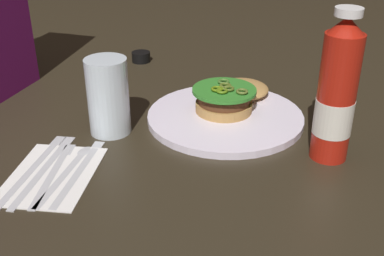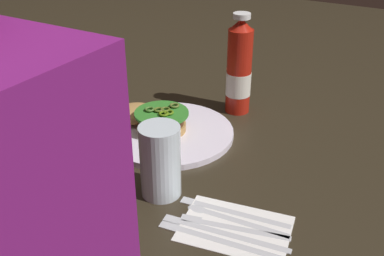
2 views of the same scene
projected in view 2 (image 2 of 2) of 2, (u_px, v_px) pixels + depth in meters
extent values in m
plane|color=#2C2518|center=(172.00, 138.00, 1.03)|extent=(3.00, 3.00, 0.00)
cylinder|color=white|center=(169.00, 133.00, 1.04)|extent=(0.30, 0.30, 0.01)
cylinder|color=#B28347|center=(162.00, 126.00, 1.03)|extent=(0.11, 0.11, 0.02)
cylinder|color=#512D19|center=(162.00, 120.00, 1.02)|extent=(0.10, 0.10, 0.02)
cylinder|color=red|center=(162.00, 115.00, 1.02)|extent=(0.09, 0.09, 0.01)
cylinder|color=#307A27|center=(162.00, 113.00, 1.01)|extent=(0.12, 0.12, 0.01)
torus|color=#537616|center=(168.00, 113.00, 1.00)|extent=(0.02, 0.02, 0.01)
torus|color=#577812|center=(164.00, 114.00, 1.00)|extent=(0.02, 0.02, 0.01)
torus|color=#536320|center=(159.00, 109.00, 1.02)|extent=(0.02, 0.02, 0.01)
torus|color=#506321|center=(165.00, 109.00, 1.01)|extent=(0.02, 0.02, 0.01)
torus|color=#576728|center=(174.00, 105.00, 1.03)|extent=(0.02, 0.02, 0.01)
torus|color=#46722B|center=(150.00, 109.00, 1.02)|extent=(0.02, 0.02, 0.01)
ellipsoid|color=#B28347|center=(135.00, 113.00, 1.08)|extent=(0.11, 0.11, 0.03)
cylinder|color=#B21D10|center=(239.00, 72.00, 1.10)|extent=(0.06, 0.06, 0.21)
cone|color=#B21D10|center=(241.00, 24.00, 1.05)|extent=(0.05, 0.05, 0.03)
cylinder|color=white|center=(242.00, 16.00, 1.04)|extent=(0.04, 0.04, 0.01)
cylinder|color=white|center=(238.00, 83.00, 1.12)|extent=(0.06, 0.06, 0.06)
cylinder|color=silver|center=(160.00, 161.00, 0.81)|extent=(0.08, 0.08, 0.14)
cube|color=white|center=(235.00, 228.00, 0.76)|extent=(0.20, 0.16, 0.00)
cube|color=silver|center=(241.00, 213.00, 0.79)|extent=(0.18, 0.04, 0.00)
cube|color=silver|center=(202.00, 203.00, 0.81)|extent=(0.08, 0.03, 0.00)
cube|color=silver|center=(238.00, 220.00, 0.77)|extent=(0.18, 0.03, 0.00)
ellipsoid|color=silver|center=(198.00, 207.00, 0.80)|extent=(0.04, 0.03, 0.00)
cube|color=silver|center=(235.00, 227.00, 0.76)|extent=(0.18, 0.06, 0.00)
cube|color=silver|center=(191.00, 218.00, 0.78)|extent=(0.04, 0.03, 0.00)
cube|color=silver|center=(232.00, 234.00, 0.74)|extent=(0.20, 0.04, 0.00)
cube|color=silver|center=(186.00, 221.00, 0.77)|extent=(0.08, 0.03, 0.00)
cube|color=silver|center=(229.00, 242.00, 0.72)|extent=(0.20, 0.04, 0.00)
cube|color=silver|center=(182.00, 228.00, 0.75)|extent=(0.08, 0.03, 0.00)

